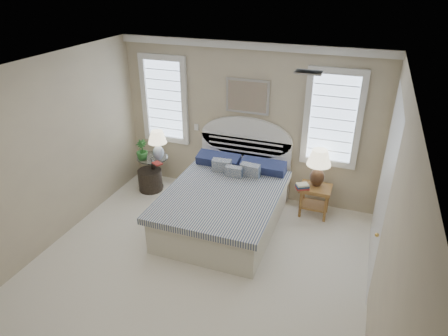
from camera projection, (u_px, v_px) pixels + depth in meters
floor at (189, 279)px, 5.32m from camera, size 4.50×5.00×0.01m
ceiling at (179, 78)px, 4.11m from camera, size 4.50×5.00×0.01m
wall_back at (247, 123)px, 6.81m from camera, size 4.50×0.02×2.70m
wall_left at (34, 163)px, 5.41m from camera, size 0.02×5.00×2.70m
wall_right at (387, 230)px, 4.02m from camera, size 0.02×5.00×2.70m
crown_molding at (249, 45)px, 6.20m from camera, size 4.50×0.08×0.12m
hvac_vent at (309, 72)px, 4.42m from camera, size 0.30×0.20×0.02m
switch_plate at (196, 127)px, 7.18m from camera, size 0.08×0.01×0.12m
window_left at (165, 100)px, 7.16m from camera, size 0.90×0.06×1.60m
window_right at (333, 119)px, 6.25m from camera, size 0.90×0.06×1.60m
painting at (247, 97)px, 6.57m from camera, size 0.74×0.04×0.58m
closet_door at (383, 188)px, 5.10m from camera, size 0.02×1.80×2.40m
bed at (226, 201)px, 6.37m from camera, size 1.72×2.28×1.47m
side_table_left at (153, 169)px, 7.38m from camera, size 0.56×0.56×0.63m
nightstand_right at (315, 194)px, 6.55m from camera, size 0.50×0.40×0.53m
floor_pot at (150, 180)px, 7.39m from camera, size 0.54×0.54×0.40m
lamp_left at (158, 142)px, 7.07m from camera, size 0.38×0.38×0.54m
lamp_right at (319, 164)px, 6.37m from camera, size 0.49×0.49×0.63m
potted_plant at (142, 150)px, 7.10m from camera, size 0.21×0.21×0.37m
books_left at (157, 163)px, 7.01m from camera, size 0.21×0.18×0.02m
books_right at (302, 186)px, 6.41m from camera, size 0.25×0.22×0.08m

